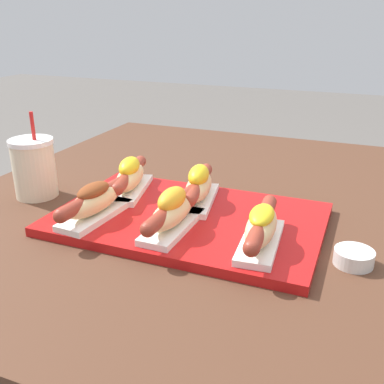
{
  "coord_description": "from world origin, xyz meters",
  "views": [
    {
      "loc": [
        0.28,
        -0.86,
        1.07
      ],
      "look_at": [
        -0.02,
        -0.12,
        0.75
      ],
      "focal_mm": 42.0,
      "sensor_mm": 36.0,
      "label": 1
    }
  ],
  "objects_px": {
    "hot_dog_0": "(94,201)",
    "drink_cup": "(34,168)",
    "hot_dog_2": "(261,227)",
    "hot_dog_3": "(130,177)",
    "sauce_bowl": "(354,257)",
    "serving_tray": "(188,219)",
    "hot_dog_1": "(172,211)",
    "hot_dog_4": "(199,186)"
  },
  "relations": [
    {
      "from": "hot_dog_0",
      "to": "drink_cup",
      "type": "relative_size",
      "value": 1.1
    },
    {
      "from": "hot_dog_2",
      "to": "hot_dog_3",
      "type": "xyz_separation_m",
      "value": [
        -0.32,
        0.13,
        0.0
      ]
    },
    {
      "from": "sauce_bowl",
      "to": "drink_cup",
      "type": "xyz_separation_m",
      "value": [
        -0.67,
        0.05,
        0.05
      ]
    },
    {
      "from": "serving_tray",
      "to": "hot_dog_3",
      "type": "distance_m",
      "value": 0.18
    },
    {
      "from": "hot_dog_2",
      "to": "serving_tray",
      "type": "bearing_deg",
      "value": 157.29
    },
    {
      "from": "serving_tray",
      "to": "hot_dog_0",
      "type": "xyz_separation_m",
      "value": [
        -0.16,
        -0.08,
        0.04
      ]
    },
    {
      "from": "hot_dog_1",
      "to": "sauce_bowl",
      "type": "distance_m",
      "value": 0.31
    },
    {
      "from": "serving_tray",
      "to": "hot_dog_3",
      "type": "height_order",
      "value": "hot_dog_3"
    },
    {
      "from": "hot_dog_0",
      "to": "hot_dog_4",
      "type": "relative_size",
      "value": 1.01
    },
    {
      "from": "hot_dog_1",
      "to": "hot_dog_3",
      "type": "xyz_separation_m",
      "value": [
        -0.16,
        0.13,
        -0.0
      ]
    },
    {
      "from": "hot_dog_1",
      "to": "hot_dog_4",
      "type": "height_order",
      "value": "same"
    },
    {
      "from": "serving_tray",
      "to": "drink_cup",
      "type": "relative_size",
      "value": 2.67
    },
    {
      "from": "drink_cup",
      "to": "hot_dog_0",
      "type": "bearing_deg",
      "value": -21.65
    },
    {
      "from": "hot_dog_0",
      "to": "hot_dog_3",
      "type": "relative_size",
      "value": 1.02
    },
    {
      "from": "hot_dog_3",
      "to": "serving_tray",
      "type": "bearing_deg",
      "value": -21.45
    },
    {
      "from": "hot_dog_0",
      "to": "sauce_bowl",
      "type": "bearing_deg",
      "value": 4.43
    },
    {
      "from": "hot_dog_3",
      "to": "drink_cup",
      "type": "relative_size",
      "value": 1.07
    },
    {
      "from": "hot_dog_1",
      "to": "sauce_bowl",
      "type": "height_order",
      "value": "hot_dog_1"
    },
    {
      "from": "hot_dog_0",
      "to": "hot_dog_1",
      "type": "bearing_deg",
      "value": 3.74
    },
    {
      "from": "hot_dog_3",
      "to": "drink_cup",
      "type": "distance_m",
      "value": 0.21
    },
    {
      "from": "sauce_bowl",
      "to": "drink_cup",
      "type": "relative_size",
      "value": 0.34
    },
    {
      "from": "serving_tray",
      "to": "hot_dog_3",
      "type": "bearing_deg",
      "value": 158.55
    },
    {
      "from": "hot_dog_3",
      "to": "hot_dog_4",
      "type": "relative_size",
      "value": 0.99
    },
    {
      "from": "hot_dog_4",
      "to": "drink_cup",
      "type": "bearing_deg",
      "value": -170.54
    },
    {
      "from": "hot_dog_4",
      "to": "sauce_bowl",
      "type": "bearing_deg",
      "value": -18.95
    },
    {
      "from": "serving_tray",
      "to": "hot_dog_4",
      "type": "height_order",
      "value": "hot_dog_4"
    },
    {
      "from": "hot_dog_1",
      "to": "drink_cup",
      "type": "distance_m",
      "value": 0.37
    },
    {
      "from": "hot_dog_2",
      "to": "drink_cup",
      "type": "bearing_deg",
      "value": 172.28
    },
    {
      "from": "hot_dog_2",
      "to": "hot_dog_0",
      "type": "bearing_deg",
      "value": -177.93
    },
    {
      "from": "hot_dog_1",
      "to": "drink_cup",
      "type": "height_order",
      "value": "drink_cup"
    },
    {
      "from": "hot_dog_1",
      "to": "hot_dog_4",
      "type": "distance_m",
      "value": 0.13
    },
    {
      "from": "sauce_bowl",
      "to": "serving_tray",
      "type": "bearing_deg",
      "value": 172.29
    },
    {
      "from": "hot_dog_2",
      "to": "hot_dog_4",
      "type": "height_order",
      "value": "hot_dog_4"
    },
    {
      "from": "serving_tray",
      "to": "hot_dog_4",
      "type": "xyz_separation_m",
      "value": [
        -0.0,
        0.07,
        0.04
      ]
    },
    {
      "from": "hot_dog_2",
      "to": "drink_cup",
      "type": "distance_m",
      "value": 0.53
    },
    {
      "from": "hot_dog_1",
      "to": "hot_dog_4",
      "type": "relative_size",
      "value": 1.01
    },
    {
      "from": "serving_tray",
      "to": "drink_cup",
      "type": "height_order",
      "value": "drink_cup"
    },
    {
      "from": "drink_cup",
      "to": "hot_dog_2",
      "type": "bearing_deg",
      "value": -7.72
    },
    {
      "from": "hot_dog_0",
      "to": "hot_dog_3",
      "type": "bearing_deg",
      "value": 91.35
    },
    {
      "from": "serving_tray",
      "to": "hot_dog_1",
      "type": "distance_m",
      "value": 0.08
    },
    {
      "from": "sauce_bowl",
      "to": "hot_dog_3",
      "type": "bearing_deg",
      "value": 167.36
    },
    {
      "from": "serving_tray",
      "to": "sauce_bowl",
      "type": "xyz_separation_m",
      "value": [
        0.31,
        -0.04,
        0.01
      ]
    }
  ]
}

